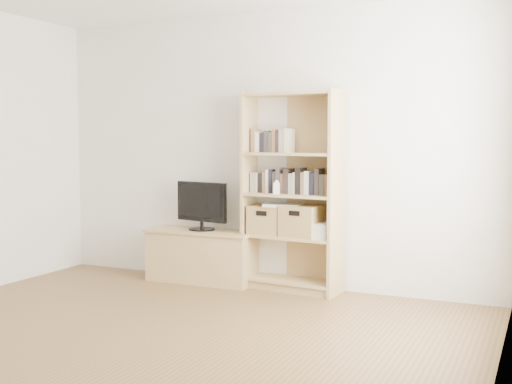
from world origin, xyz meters
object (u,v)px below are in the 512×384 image
Objects in this scene: laptop at (283,205)px; basket_left at (268,220)px; television at (202,206)px; bookshelf at (292,192)px; basket_right at (302,221)px; tv_stand at (202,257)px; baby_monitor at (276,188)px.

basket_left is at bearing 163.77° from laptop.
television is 1.85× the size of basket_left.
bookshelf is at bearing -0.79° from basket_left.
bookshelf is at bearing -179.85° from basket_right.
basket_right is at bearing 0.21° from tv_stand.
basket_left is 0.22m from laptop.
laptop is at bearing 1.48° from tv_stand.
basket_left is (0.68, 0.06, 0.40)m from tv_stand.
television is (0.00, 0.00, 0.50)m from tv_stand.
basket_right is (0.36, -0.04, 0.01)m from basket_left.
basket_left is at bearing 128.85° from baby_monitor.
laptop is at bearing 58.89° from baby_monitor.
baby_monitor is 0.38m from basket_right.
laptop reaches higher than basket_right.
television is at bearing 173.16° from laptop.
tv_stand is 0.79m from basket_left.
baby_monitor is at bearing -4.77° from tv_stand.
basket_left is at bearing -177.24° from basket_right.
laptop is (-0.08, -0.00, -0.13)m from bookshelf.
baby_monitor reaches higher than basket_right.
tv_stand is 3.04× the size of basket_right.
television is at bearing -171.62° from basket_left.
basket_right is at bearing -13.81° from laptop.
bookshelf reaches higher than basket_left.
baby_monitor is (-0.11, -0.09, 0.03)m from bookshelf.
bookshelf is 0.95m from television.
baby_monitor is (0.82, -0.06, 0.21)m from television.
laptop is (0.85, 0.04, 0.55)m from tv_stand.
tv_stand is at bearing 164.85° from baby_monitor.
television is at bearing -0.89° from tv_stand.
bookshelf is at bearing 28.01° from baby_monitor.
bookshelf is 17.49× the size of baby_monitor.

